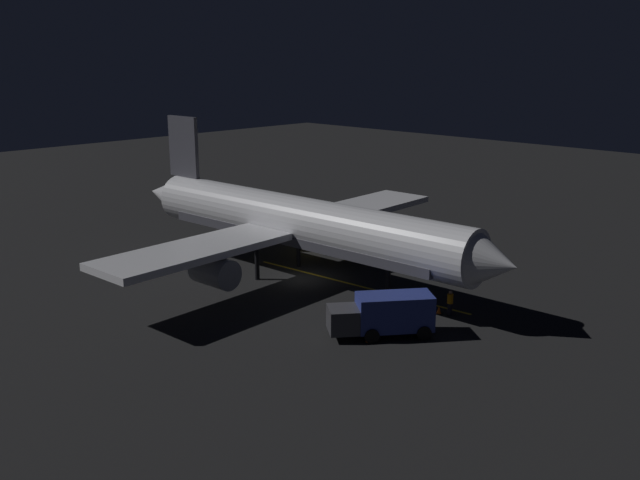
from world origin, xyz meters
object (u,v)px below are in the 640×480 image
airliner (295,224)px  catering_truck (342,234)px  traffic_cone_near_right (368,339)px  ground_crew_worker (450,303)px  baggage_truck (385,315)px  traffic_cone_near_left (439,310)px

airliner → catering_truck: 9.70m
catering_truck → traffic_cone_near_right: bearing=46.9°
ground_crew_worker → traffic_cone_near_right: bearing=-7.5°
baggage_truck → ground_crew_worker: size_ratio=3.63×
ground_crew_worker → catering_truck: bearing=-113.8°
traffic_cone_near_right → baggage_truck: bearing=178.0°
ground_crew_worker → traffic_cone_near_right: 7.32m
airliner → baggage_truck: size_ratio=5.81×
traffic_cone_near_left → traffic_cone_near_right: (6.97, -0.28, 0.00)m
ground_crew_worker → traffic_cone_near_left: (0.26, -0.68, -0.64)m
ground_crew_worker → traffic_cone_near_right: size_ratio=3.16×
airliner → traffic_cone_near_right: size_ratio=66.72×
baggage_truck → catering_truck: 20.13m
ground_crew_worker → baggage_truck: bearing=-9.0°
catering_truck → baggage_truck: bearing=50.2°
airliner → catering_truck: bearing=-160.2°
airliner → ground_crew_worker: size_ratio=21.09×
catering_truck → traffic_cone_near_left: catering_truck is taller
ground_crew_worker → traffic_cone_near_left: bearing=-69.1°
traffic_cone_near_left → ground_crew_worker: bearing=110.9°
catering_truck → traffic_cone_near_left: bearing=64.6°
airliner → traffic_cone_near_left: 13.25m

